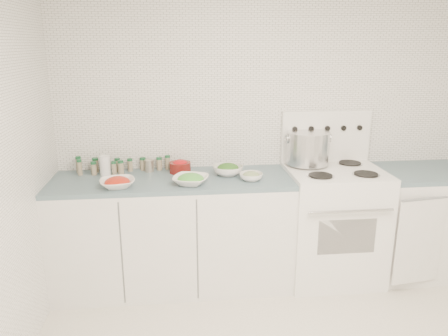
# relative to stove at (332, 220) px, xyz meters

# --- Properties ---
(room_walls) EXTENTS (3.54, 3.04, 2.52)m
(room_walls) POSITION_rel_stove_xyz_m (-0.48, -1.19, 1.06)
(room_walls) COLOR white
(room_walls) RESTS_ON ground
(counter_left) EXTENTS (1.85, 0.62, 0.90)m
(counter_left) POSITION_rel_stove_xyz_m (-1.30, 0.00, -0.05)
(counter_left) COLOR white
(counter_left) RESTS_ON ground
(stove) EXTENTS (0.76, 0.70, 1.36)m
(stove) POSITION_rel_stove_xyz_m (0.00, 0.00, 0.00)
(stove) COLOR white
(stove) RESTS_ON ground
(counter_right) EXTENTS (0.89, 0.69, 0.90)m
(counter_right) POSITION_rel_stove_xyz_m (0.82, 0.00, -0.05)
(counter_right) COLOR white
(counter_right) RESTS_ON ground
(stock_pot) EXTENTS (0.37, 0.35, 0.27)m
(stock_pot) POSITION_rel_stove_xyz_m (-0.19, 0.16, 0.59)
(stock_pot) COLOR silver
(stock_pot) RESTS_ON stove
(bowl_tomato) EXTENTS (0.29, 0.29, 0.08)m
(bowl_tomato) POSITION_rel_stove_xyz_m (-1.69, -0.17, 0.44)
(bowl_tomato) COLOR white
(bowl_tomato) RESTS_ON counter_left
(bowl_snowpea) EXTENTS (0.33, 0.33, 0.09)m
(bowl_snowpea) POSITION_rel_stove_xyz_m (-1.16, -0.15, 0.44)
(bowl_snowpea) COLOR white
(bowl_snowpea) RESTS_ON counter_left
(bowl_broccoli) EXTENTS (0.32, 0.32, 0.10)m
(bowl_broccoli) POSITION_rel_stove_xyz_m (-0.86, 0.06, 0.45)
(bowl_broccoli) COLOR white
(bowl_broccoli) RESTS_ON counter_left
(bowl_zucchini) EXTENTS (0.19, 0.19, 0.07)m
(bowl_zucchini) POSITION_rel_stove_xyz_m (-0.70, -0.10, 0.44)
(bowl_zucchini) COLOR white
(bowl_zucchini) RESTS_ON counter_left
(bowl_pepper) EXTENTS (0.17, 0.17, 0.11)m
(bowl_pepper) POSITION_rel_stove_xyz_m (-1.24, 0.16, 0.46)
(bowl_pepper) COLOR #5E1310
(bowl_pepper) RESTS_ON counter_left
(salt_canister) EXTENTS (0.09, 0.09, 0.16)m
(salt_canister) POSITION_rel_stove_xyz_m (-1.83, 0.15, 0.48)
(salt_canister) COLOR white
(salt_canister) RESTS_ON counter_left
(tin_can) EXTENTS (0.08, 0.08, 0.10)m
(tin_can) POSITION_rel_stove_xyz_m (-1.49, 0.22, 0.45)
(tin_can) COLOR #A89D8E
(tin_can) RESTS_ON counter_left
(spice_cluster) EXTENTS (0.75, 0.15, 0.13)m
(spice_cluster) POSITION_rel_stove_xyz_m (-1.74, 0.22, 0.46)
(spice_cluster) COLOR gray
(spice_cluster) RESTS_ON counter_left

